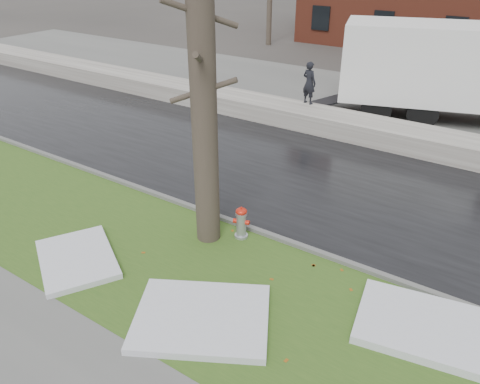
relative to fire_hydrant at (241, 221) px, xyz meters
The scene contains 13 objects.
ground 0.80m from the fire_hydrant, 78.05° to the right, with size 120.00×120.00×0.00m, color #47423D.
verge 1.92m from the fire_hydrant, 86.05° to the right, with size 60.00×4.50×0.04m, color #33531B.
road 3.93m from the fire_hydrant, 88.12° to the left, with size 60.00×7.00×0.03m, color black.
parking_lot 12.40m from the fire_hydrant, 89.41° to the left, with size 60.00×9.00×0.03m, color slate.
curb 0.60m from the fire_hydrant, 72.01° to the left, with size 60.00×0.15×0.14m, color slate.
snowbank 8.10m from the fire_hydrant, 89.09° to the left, with size 60.00×1.60×0.75m, color beige.
fire_hydrant is the anchor object (origin of this frame).
tree 3.32m from the fire_hydrant, 146.30° to the right, with size 1.42×1.63×7.31m.
box_truck 12.10m from the fire_hydrant, 79.82° to the left, with size 11.46×5.44×3.82m.
worker 9.12m from the fire_hydrant, 106.12° to the left, with size 0.62×0.40×1.69m, color black.
snow_patch_near 3.09m from the fire_hydrant, 71.14° to the right, with size 2.60×2.00×0.16m, color silver.
snow_patch_far 3.99m from the fire_hydrant, 131.17° to the right, with size 2.20×1.60×0.14m, color silver.
snow_patch_side 4.91m from the fire_hydrant, ahead, with size 2.80×1.80×0.18m, color silver.
Camera 1 is at (5.30, -7.60, 6.68)m, focal length 35.00 mm.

